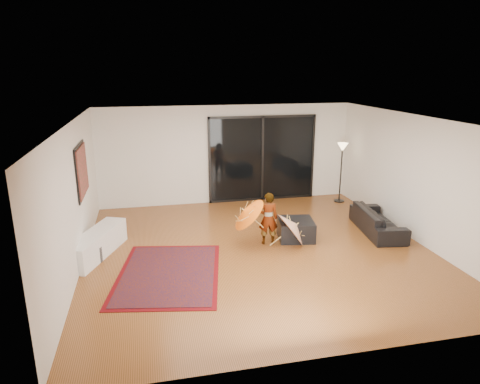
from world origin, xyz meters
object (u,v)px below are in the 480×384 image
object	(u,v)px
sofa	(378,221)
ottoman	(296,229)
child	(268,218)
media_console	(97,244)

from	to	relation	value
sofa	ottoman	world-z (taller)	sofa
child	sofa	bearing A→B (deg)	-169.96
media_console	sofa	world-z (taller)	sofa
ottoman	media_console	bearing A→B (deg)	179.90
sofa	ottoman	xyz separation A→B (m)	(-1.98, 0.01, -0.06)
media_console	ottoman	distance (m)	4.22
media_console	ottoman	bearing A→B (deg)	22.53
sofa	media_console	bearing A→B (deg)	97.73
media_console	child	xyz separation A→B (m)	(3.54, -0.14, 0.32)
sofa	ottoman	bearing A→B (deg)	97.63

